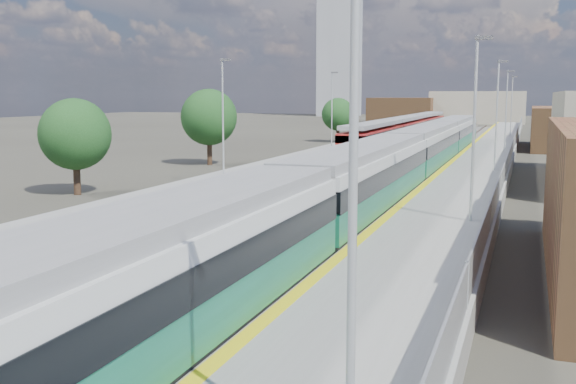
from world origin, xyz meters
The scene contains 11 objects.
ground centered at (0.00, 50.00, 0.00)m, with size 320.00×320.00×0.00m, color #47443A.
ballast_bed centered at (-2.25, 52.50, 0.03)m, with size 10.50×155.00×0.06m, color #565451.
tracks centered at (-1.65, 54.18, 0.11)m, with size 8.96×160.00×0.17m.
platform_right centered at (5.28, 52.49, 0.54)m, with size 4.70×155.00×8.52m.
platform_left centered at (-9.05, 52.49, 0.52)m, with size 4.30×155.00×8.52m.
buildings centered at (-18.12, 138.60, 10.70)m, with size 72.00×185.50×40.00m.
green_train centered at (1.50, 34.67, 2.26)m, with size 2.91×80.99×3.20m.
red_train centered at (-5.50, 76.86, 2.03)m, with size 2.72×55.16×3.43m.
tree_a centered at (-17.65, 28.46, 3.77)m, with size 4.42×4.42×5.99m.
tree_b centered at (-17.90, 47.56, 4.23)m, with size 4.96×4.96×6.72m.
tree_c centered at (-14.94, 79.58, 3.66)m, with size 4.29×4.29×5.82m.
Camera 1 is at (8.66, -6.27, 6.16)m, focal length 42.00 mm.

